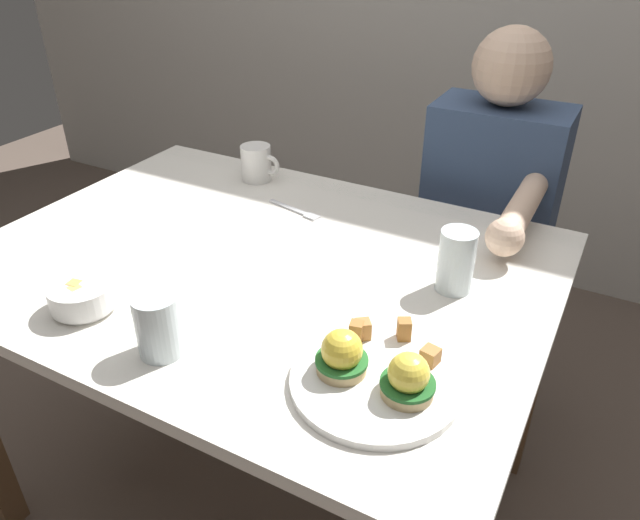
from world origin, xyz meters
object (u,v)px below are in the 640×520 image
object	(u,v)px
fruit_bowl	(83,296)
water_glass_far	(159,328)
coffee_mug	(257,162)
fork	(297,211)
water_glass_near	(456,264)
eggs_benedict_plate	(375,373)
diner_person	(486,218)
dining_table	(260,300)

from	to	relation	value
fruit_bowl	water_glass_far	xyz separation A→B (m)	(0.21, -0.02, 0.02)
coffee_mug	water_glass_far	xyz separation A→B (m)	(0.26, -0.68, -0.00)
fork	water_glass_near	distance (m)	0.46
fork	water_glass_near	world-z (taller)	water_glass_near
coffee_mug	fork	distance (m)	0.23
eggs_benedict_plate	diner_person	xyz separation A→B (m)	(-0.04, 0.83, -0.11)
water_glass_near	eggs_benedict_plate	bearing A→B (deg)	-94.14
fork	coffee_mug	bearing A→B (deg)	148.45
eggs_benedict_plate	water_glass_far	xyz separation A→B (m)	(-0.35, -0.10, 0.02)
eggs_benedict_plate	dining_table	bearing A→B (deg)	148.02
fork	diner_person	distance (m)	0.54
eggs_benedict_plate	water_glass_far	bearing A→B (deg)	-164.53
eggs_benedict_plate	coffee_mug	bearing A→B (deg)	136.11
coffee_mug	dining_table	bearing A→B (deg)	-56.47
eggs_benedict_plate	fruit_bowl	distance (m)	0.56
fork	water_glass_near	bearing A→B (deg)	-18.16
coffee_mug	water_glass_near	distance (m)	0.68
dining_table	water_glass_near	world-z (taller)	water_glass_near
water_glass_near	water_glass_far	distance (m)	0.56
fruit_bowl	coffee_mug	world-z (taller)	coffee_mug
water_glass_far	water_glass_near	bearing A→B (deg)	48.51
water_glass_near	water_glass_far	size ratio (longest dim) A/B	1.13
eggs_benedict_plate	diner_person	world-z (taller)	diner_person
eggs_benedict_plate	fork	xyz separation A→B (m)	(-0.41, 0.46, -0.02)
water_glass_far	dining_table	bearing A→B (deg)	94.94
coffee_mug	diner_person	bearing A→B (deg)	23.91
coffee_mug	fork	bearing A→B (deg)	-31.55
coffee_mug	water_glass_far	distance (m)	0.73
fork	water_glass_far	xyz separation A→B (m)	(0.07, -0.56, 0.05)
fruit_bowl	fork	world-z (taller)	fruit_bowl
dining_table	fruit_bowl	xyz separation A→B (m)	(-0.18, -0.30, 0.14)
water_glass_far	diner_person	distance (m)	0.99
water_glass_near	diner_person	size ratio (longest dim) A/B	0.11
coffee_mug	fork	xyz separation A→B (m)	(0.19, -0.12, -0.05)
eggs_benedict_plate	water_glass_near	distance (m)	0.32
coffee_mug	water_glass_near	xyz separation A→B (m)	(0.63, -0.26, 0.00)
fruit_bowl	fork	xyz separation A→B (m)	(0.14, 0.54, -0.03)
water_glass_far	diner_person	xyz separation A→B (m)	(0.31, 0.93, -0.14)
fork	water_glass_near	size ratio (longest dim) A/B	1.24
water_glass_near	diner_person	distance (m)	0.54
eggs_benedict_plate	coffee_mug	xyz separation A→B (m)	(-0.60, 0.58, 0.03)
fruit_bowl	water_glass_near	size ratio (longest dim) A/B	0.96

